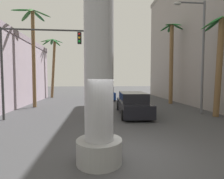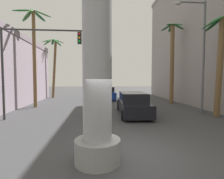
{
  "view_description": "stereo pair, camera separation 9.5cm",
  "coord_description": "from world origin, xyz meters",
  "px_view_note": "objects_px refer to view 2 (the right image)",
  "views": [
    {
      "loc": [
        -1.01,
        -5.55,
        2.5
      ],
      "look_at": [
        0.0,
        5.21,
        1.86
      ],
      "focal_mm": 28.0,
      "sensor_mm": 36.0,
      "label": 1
    },
    {
      "loc": [
        -0.92,
        -5.56,
        2.5
      ],
      "look_at": [
        0.0,
        5.21,
        1.86
      ],
      "focal_mm": 28.0,
      "sensor_mm": 36.0,
      "label": 2
    }
  ],
  "objects_px": {
    "palm_tree_mid_left": "(34,45)",
    "street_lamp": "(200,47)",
    "traffic_light_mast": "(32,55)",
    "palm_tree_mid_right": "(172,58)",
    "car_far": "(106,93)",
    "palm_tree_far_left": "(54,60)",
    "palm_tree_near_right": "(221,53)",
    "car_lead": "(133,104)"
  },
  "relations": [
    {
      "from": "car_far",
      "to": "palm_tree_far_left",
      "type": "height_order",
      "value": "palm_tree_far_left"
    },
    {
      "from": "car_far",
      "to": "palm_tree_far_left",
      "type": "distance_m",
      "value": 8.75
    },
    {
      "from": "palm_tree_mid_left",
      "to": "palm_tree_mid_right",
      "type": "height_order",
      "value": "palm_tree_mid_left"
    },
    {
      "from": "palm_tree_mid_left",
      "to": "traffic_light_mast",
      "type": "bearing_deg",
      "value": -72.28
    },
    {
      "from": "car_lead",
      "to": "traffic_light_mast",
      "type": "bearing_deg",
      "value": -171.95
    },
    {
      "from": "traffic_light_mast",
      "to": "palm_tree_mid_right",
      "type": "height_order",
      "value": "palm_tree_mid_right"
    },
    {
      "from": "car_lead",
      "to": "palm_tree_mid_left",
      "type": "distance_m",
      "value": 10.17
    },
    {
      "from": "palm_tree_near_right",
      "to": "palm_tree_far_left",
      "type": "height_order",
      "value": "palm_tree_far_left"
    },
    {
      "from": "street_lamp",
      "to": "palm_tree_mid_right",
      "type": "relative_size",
      "value": 0.99
    },
    {
      "from": "traffic_light_mast",
      "to": "palm_tree_far_left",
      "type": "bearing_deg",
      "value": 98.03
    },
    {
      "from": "car_lead",
      "to": "palm_tree_far_left",
      "type": "height_order",
      "value": "palm_tree_far_left"
    },
    {
      "from": "traffic_light_mast",
      "to": "car_far",
      "type": "height_order",
      "value": "traffic_light_mast"
    },
    {
      "from": "palm_tree_near_right",
      "to": "palm_tree_mid_right",
      "type": "height_order",
      "value": "palm_tree_mid_right"
    },
    {
      "from": "traffic_light_mast",
      "to": "palm_tree_mid_left",
      "type": "xyz_separation_m",
      "value": [
        -1.58,
        4.94,
        1.46
      ]
    },
    {
      "from": "street_lamp",
      "to": "traffic_light_mast",
      "type": "relative_size",
      "value": 1.42
    },
    {
      "from": "car_lead",
      "to": "palm_tree_far_left",
      "type": "relative_size",
      "value": 0.63
    },
    {
      "from": "street_lamp",
      "to": "car_lead",
      "type": "xyz_separation_m",
      "value": [
        -4.71,
        0.16,
        -4.0
      ]
    },
    {
      "from": "palm_tree_mid_left",
      "to": "palm_tree_mid_right",
      "type": "distance_m",
      "value": 13.18
    },
    {
      "from": "street_lamp",
      "to": "traffic_light_mast",
      "type": "bearing_deg",
      "value": -176.11
    },
    {
      "from": "car_far",
      "to": "palm_tree_mid_left",
      "type": "height_order",
      "value": "palm_tree_mid_left"
    },
    {
      "from": "car_far",
      "to": "palm_tree_far_left",
      "type": "bearing_deg",
      "value": 156.73
    },
    {
      "from": "street_lamp",
      "to": "palm_tree_mid_right",
      "type": "distance_m",
      "value": 5.32
    },
    {
      "from": "street_lamp",
      "to": "palm_tree_far_left",
      "type": "bearing_deg",
      "value": 136.18
    },
    {
      "from": "traffic_light_mast",
      "to": "palm_tree_near_right",
      "type": "distance_m",
      "value": 11.92
    },
    {
      "from": "palm_tree_mid_right",
      "to": "car_lead",
      "type": "bearing_deg",
      "value": -134.4
    },
    {
      "from": "palm_tree_mid_left",
      "to": "palm_tree_near_right",
      "type": "relative_size",
      "value": 1.31
    },
    {
      "from": "palm_tree_far_left",
      "to": "car_far",
      "type": "bearing_deg",
      "value": -23.27
    },
    {
      "from": "street_lamp",
      "to": "palm_tree_far_left",
      "type": "relative_size",
      "value": 1.0
    },
    {
      "from": "traffic_light_mast",
      "to": "palm_tree_near_right",
      "type": "bearing_deg",
      "value": -2.19
    },
    {
      "from": "palm_tree_far_left",
      "to": "palm_tree_mid_right",
      "type": "distance_m",
      "value": 15.25
    },
    {
      "from": "palm_tree_mid_left",
      "to": "palm_tree_far_left",
      "type": "xyz_separation_m",
      "value": [
        -0.3,
        8.37,
        -0.3
      ]
    },
    {
      "from": "traffic_light_mast",
      "to": "palm_tree_mid_left",
      "type": "height_order",
      "value": "palm_tree_mid_left"
    },
    {
      "from": "traffic_light_mast",
      "to": "palm_tree_mid_right",
      "type": "xyz_separation_m",
      "value": [
        11.53,
        6.07,
        0.67
      ]
    },
    {
      "from": "palm_tree_mid_left",
      "to": "street_lamp",
      "type": "bearing_deg",
      "value": -18.11
    },
    {
      "from": "car_far",
      "to": "palm_tree_mid_right",
      "type": "height_order",
      "value": "palm_tree_mid_right"
    },
    {
      "from": "traffic_light_mast",
      "to": "car_lead",
      "type": "xyz_separation_m",
      "value": [
        6.48,
        0.92,
        -3.27
      ]
    },
    {
      "from": "car_lead",
      "to": "palm_tree_mid_right",
      "type": "bearing_deg",
      "value": 45.6
    },
    {
      "from": "car_lead",
      "to": "palm_tree_far_left",
      "type": "distance_m",
      "value": 15.59
    },
    {
      "from": "car_far",
      "to": "palm_tree_mid_left",
      "type": "bearing_deg",
      "value": -140.95
    },
    {
      "from": "street_lamp",
      "to": "car_far",
      "type": "bearing_deg",
      "value": 122.68
    },
    {
      "from": "street_lamp",
      "to": "palm_tree_far_left",
      "type": "xyz_separation_m",
      "value": [
        -13.07,
        12.54,
        0.42
      ]
    },
    {
      "from": "street_lamp",
      "to": "traffic_light_mast",
      "type": "xyz_separation_m",
      "value": [
        -11.19,
        -0.76,
        -0.74
      ]
    }
  ]
}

